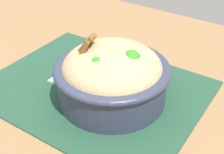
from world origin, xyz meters
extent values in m
cube|color=olive|center=(0.00, 0.00, 0.71)|extent=(1.32, 0.97, 0.03)
cylinder|color=brown|center=(0.60, -0.43, 0.35)|extent=(0.04, 0.04, 0.70)
cube|color=#1E422D|center=(-0.04, -0.03, 0.73)|extent=(0.44, 0.34, 0.00)
cylinder|color=#2D3347|center=(-0.09, -0.02, 0.77)|extent=(0.21, 0.21, 0.07)
torus|color=#2D3347|center=(-0.09, -0.02, 0.80)|extent=(0.22, 0.22, 0.01)
ellipsoid|color=tan|center=(-0.09, -0.02, 0.80)|extent=(0.19, 0.19, 0.09)
sphere|color=#2C7F1E|center=(-0.08, 0.02, 0.83)|extent=(0.03, 0.03, 0.03)
sphere|color=#2C7F1E|center=(-0.13, -0.03, 0.83)|extent=(0.04, 0.04, 0.04)
cylinder|color=orange|center=(-0.07, -0.06, 0.82)|extent=(0.04, 0.03, 0.01)
cube|color=brown|center=(-0.03, -0.01, 0.84)|extent=(0.04, 0.03, 0.05)
cube|color=brown|center=(-0.04, 0.00, 0.84)|extent=(0.05, 0.03, 0.05)
cube|color=brown|center=(-0.04, 0.01, 0.84)|extent=(0.04, 0.03, 0.05)
cube|color=silver|center=(0.04, -0.08, 0.73)|extent=(0.01, 0.07, 0.00)
cube|color=silver|center=(0.05, -0.04, 0.73)|extent=(0.01, 0.01, 0.00)
cube|color=silver|center=(0.05, -0.02, 0.73)|extent=(0.02, 0.03, 0.00)
cube|color=silver|center=(0.05, 0.00, 0.73)|extent=(0.00, 0.02, 0.00)
cube|color=silver|center=(0.05, 0.00, 0.73)|extent=(0.00, 0.02, 0.00)
cube|color=silver|center=(0.04, 0.00, 0.73)|extent=(0.00, 0.02, 0.00)
cube|color=silver|center=(0.04, 0.00, 0.73)|extent=(0.00, 0.02, 0.00)
camera|label=1|loc=(-0.37, 0.39, 1.11)|focal=50.52mm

